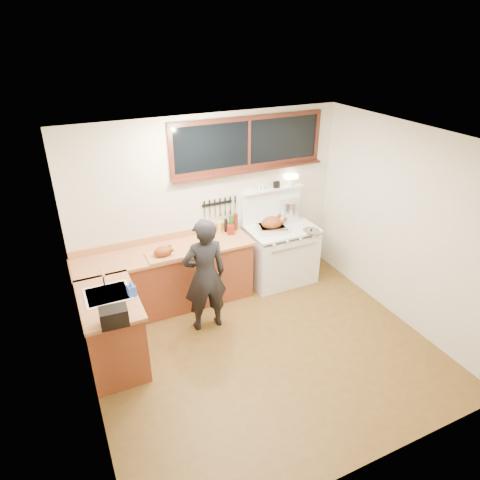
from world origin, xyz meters
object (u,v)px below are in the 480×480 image
man (205,276)px  roast_turkey (272,225)px  cutting_board (163,253)px  vintage_stove (280,253)px

man → roast_turkey: (1.27, 0.56, 0.22)m
cutting_board → roast_turkey: 1.66m
man → roast_turkey: size_ratio=3.48×
vintage_stove → man: bearing=-157.1°
man → cutting_board: size_ratio=3.57×
roast_turkey → man: bearing=-156.4°
vintage_stove → roast_turkey: bearing=-161.8°
vintage_stove → roast_turkey: vintage_stove is taller
man → cutting_board: 0.65m
man → roast_turkey: bearing=23.6°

